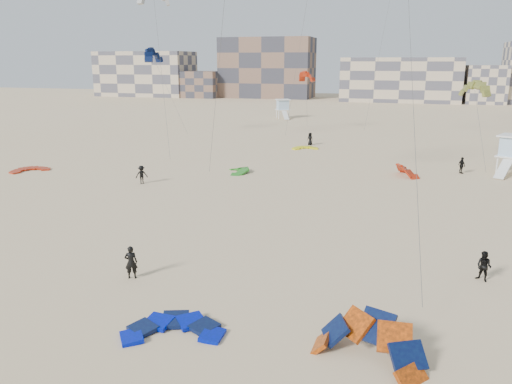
# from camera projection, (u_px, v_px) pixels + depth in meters

# --- Properties ---
(ground) EXTENTS (320.00, 320.00, 0.00)m
(ground) POSITION_uv_depth(u_px,v_px,m) (132.00, 294.00, 24.42)
(ground) COLOR #D5B68F
(ground) RESTS_ON ground
(kite_ground_blue) EXTENTS (4.94, 5.06, 0.91)m
(kite_ground_blue) POSITION_uv_depth(u_px,v_px,m) (173.00, 333.00, 20.92)
(kite_ground_blue) COLOR #000AC9
(kite_ground_blue) RESTS_ON ground
(kite_ground_orange) EXTENTS (5.68, 5.68, 4.39)m
(kite_ground_orange) POSITION_uv_depth(u_px,v_px,m) (367.00, 359.00, 19.09)
(kite_ground_orange) COLOR #FB530A
(kite_ground_orange) RESTS_ON ground
(kite_ground_red) EXTENTS (5.02, 4.99, 0.62)m
(kite_ground_red) POSITION_uv_depth(u_px,v_px,m) (30.00, 171.00, 51.79)
(kite_ground_red) COLOR #B52401
(kite_ground_red) RESTS_ON ground
(kite_ground_green) EXTENTS (4.28, 4.16, 1.58)m
(kite_ground_green) POSITION_uv_depth(u_px,v_px,m) (238.00, 172.00, 51.18)
(kite_ground_green) COLOR #198219
(kite_ground_green) RESTS_ON ground
(kite_ground_red_far) EXTENTS (4.23, 4.16, 3.27)m
(kite_ground_red_far) POSITION_uv_depth(u_px,v_px,m) (407.00, 176.00, 49.58)
(kite_ground_red_far) COLOR #B52401
(kite_ground_red_far) RESTS_ON ground
(kite_ground_yellow) EXTENTS (4.06, 4.15, 0.56)m
(kite_ground_yellow) POSITION_uv_depth(u_px,v_px,m) (305.00, 149.00, 64.77)
(kite_ground_yellow) COLOR yellow
(kite_ground_yellow) RESTS_ON ground
(kitesurfer_main) EXTENTS (0.77, 0.65, 1.78)m
(kitesurfer_main) POSITION_uv_depth(u_px,v_px,m) (131.00, 262.00, 25.98)
(kitesurfer_main) COLOR black
(kitesurfer_main) RESTS_ON ground
(kitesurfer_b) EXTENTS (0.99, 0.95, 1.61)m
(kitesurfer_b) POSITION_uv_depth(u_px,v_px,m) (484.00, 266.00, 25.66)
(kitesurfer_b) COLOR black
(kitesurfer_b) RESTS_ON ground
(kitesurfer_c) EXTENTS (1.27, 1.16, 1.71)m
(kitesurfer_c) POSITION_uv_depth(u_px,v_px,m) (142.00, 175.00, 46.15)
(kitesurfer_c) COLOR black
(kitesurfer_c) RESTS_ON ground
(kitesurfer_d) EXTENTS (0.86, 1.05, 1.68)m
(kitesurfer_d) POSITION_uv_depth(u_px,v_px,m) (462.00, 165.00, 50.36)
(kitesurfer_d) COLOR black
(kitesurfer_d) RESTS_ON ground
(kitesurfer_e) EXTENTS (0.96, 0.79, 1.69)m
(kitesurfer_e) POSITION_uv_depth(u_px,v_px,m) (310.00, 139.00, 67.55)
(kitesurfer_e) COLOR black
(kitesurfer_e) RESTS_ON ground
(kite_fly_olive) EXTENTS (4.47, 12.06, 8.39)m
(kite_fly_olive) POSITION_uv_depth(u_px,v_px,m) (475.00, 90.00, 53.80)
(kite_fly_olive) COLOR olive
(kite_fly_olive) RESTS_ON ground
(kite_fly_navy) EXTENTS (8.00, 4.14, 12.14)m
(kite_fly_navy) POSITION_uv_depth(u_px,v_px,m) (153.00, 57.00, 71.92)
(kite_fly_navy) COLOR #07183D
(kite_fly_navy) RESTS_ON ground
(kite_fly_red) EXTENTS (4.53, 4.55, 8.95)m
(kite_fly_red) POSITION_uv_depth(u_px,v_px,m) (307.00, 77.00, 78.57)
(kite_fly_red) COLOR #B52401
(kite_fly_red) RESTS_ON ground
(lifeguard_tower_far) EXTENTS (3.55, 5.59, 3.73)m
(lifeguard_tower_far) POSITION_uv_depth(u_px,v_px,m) (283.00, 109.00, 99.16)
(lifeguard_tower_far) COLOR white
(lifeguard_tower_far) RESTS_ON ground
(condo_west_a) EXTENTS (30.00, 15.00, 14.00)m
(condo_west_a) POSITION_uv_depth(u_px,v_px,m) (146.00, 74.00, 162.49)
(condo_west_a) COLOR #C9B393
(condo_west_a) RESTS_ON ground
(condo_west_b) EXTENTS (28.00, 14.00, 18.00)m
(condo_west_b) POSITION_uv_depth(u_px,v_px,m) (267.00, 68.00, 154.61)
(condo_west_b) COLOR brown
(condo_west_b) RESTS_ON ground
(condo_mid) EXTENTS (32.00, 16.00, 12.00)m
(condo_mid) POSITION_uv_depth(u_px,v_px,m) (400.00, 80.00, 140.59)
(condo_mid) COLOR #C9B393
(condo_mid) RESTS_ON ground
(condo_fill_left) EXTENTS (12.00, 10.00, 8.00)m
(condo_fill_left) POSITION_uv_depth(u_px,v_px,m) (201.00, 84.00, 155.86)
(condo_fill_left) COLOR brown
(condo_fill_left) RESTS_ON ground
(condo_fill_right) EXTENTS (10.00, 10.00, 10.00)m
(condo_fill_right) POSITION_uv_depth(u_px,v_px,m) (485.00, 84.00, 132.90)
(condo_fill_right) COLOR #C9B393
(condo_fill_right) RESTS_ON ground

